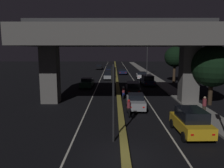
{
  "coord_description": "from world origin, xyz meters",
  "views": [
    {
      "loc": [
        -0.64,
        -11.21,
        5.87
      ],
      "look_at": [
        -0.83,
        15.06,
        1.74
      ],
      "focal_mm": 35.0,
      "sensor_mm": 36.0,
      "label": 1
    }
  ],
  "objects_px": {
    "car_dark_blue_fourth": "(148,80)",
    "motorcycle_black_filtering_near": "(129,109)",
    "street_lamp": "(146,53)",
    "car_silver_second": "(136,101)",
    "car_dark_blue_third_oncoming": "(109,69)",
    "traffic_light_left_of_median": "(113,90)",
    "car_black_fourth_oncoming": "(99,67)",
    "car_white_fifth": "(141,75)",
    "car_taxi_yellow_lead": "(191,121)",
    "car_dark_blue_sixth": "(123,71)",
    "pedestrian_on_sidewalk": "(204,106)",
    "car_silver_second_oncoming": "(109,75)",
    "car_black_third": "(133,87)",
    "car_dark_green_lead_oncoming": "(87,83)",
    "motorcycle_blue_filtering_mid": "(123,93)"
  },
  "relations": [
    {
      "from": "car_dark_blue_third_oncoming",
      "to": "car_black_third",
      "type": "bearing_deg",
      "value": 5.49
    },
    {
      "from": "car_black_third",
      "to": "car_taxi_yellow_lead",
      "type": "bearing_deg",
      "value": -168.18
    },
    {
      "from": "car_taxi_yellow_lead",
      "to": "car_black_fourth_oncoming",
      "type": "height_order",
      "value": "car_taxi_yellow_lead"
    },
    {
      "from": "motorcycle_blue_filtering_mid",
      "to": "car_taxi_yellow_lead",
      "type": "bearing_deg",
      "value": -157.41
    },
    {
      "from": "street_lamp",
      "to": "car_dark_green_lead_oncoming",
      "type": "xyz_separation_m",
      "value": [
        -11.41,
        -15.41,
        -4.43
      ]
    },
    {
      "from": "car_dark_blue_sixth",
      "to": "car_silver_second_oncoming",
      "type": "xyz_separation_m",
      "value": [
        -3.1,
        -9.01,
        0.24
      ]
    },
    {
      "from": "car_black_fourth_oncoming",
      "to": "motorcycle_blue_filtering_mid",
      "type": "bearing_deg",
      "value": 7.45
    },
    {
      "from": "car_silver_second",
      "to": "car_dark_blue_third_oncoming",
      "type": "relative_size",
      "value": 0.94
    },
    {
      "from": "car_silver_second",
      "to": "car_dark_blue_third_oncoming",
      "type": "bearing_deg",
      "value": 7.13
    },
    {
      "from": "traffic_light_left_of_median",
      "to": "car_white_fifth",
      "type": "distance_m",
      "value": 30.85
    },
    {
      "from": "car_dark_blue_fourth",
      "to": "car_black_fourth_oncoming",
      "type": "xyz_separation_m",
      "value": [
        -10.02,
        30.05,
        -0.14
      ]
    },
    {
      "from": "street_lamp",
      "to": "car_silver_second",
      "type": "xyz_separation_m",
      "value": [
        -5.05,
        -27.79,
        -4.43
      ]
    },
    {
      "from": "traffic_light_left_of_median",
      "to": "car_black_third",
      "type": "relative_size",
      "value": 1.14
    },
    {
      "from": "traffic_light_left_of_median",
      "to": "car_dark_blue_third_oncoming",
      "type": "xyz_separation_m",
      "value": [
        -1.04,
        41.8,
        -2.39
      ]
    },
    {
      "from": "car_silver_second_oncoming",
      "to": "car_silver_second",
      "type": "bearing_deg",
      "value": 10.13
    },
    {
      "from": "car_taxi_yellow_lead",
      "to": "car_dark_blue_third_oncoming",
      "type": "height_order",
      "value": "car_dark_blue_third_oncoming"
    },
    {
      "from": "street_lamp",
      "to": "car_dark_blue_sixth",
      "type": "relative_size",
      "value": 2.27
    },
    {
      "from": "car_dark_blue_third_oncoming",
      "to": "motorcycle_blue_filtering_mid",
      "type": "xyz_separation_m",
      "value": [
        2.26,
        -29.06,
        -0.39
      ]
    },
    {
      "from": "car_silver_second",
      "to": "car_dark_blue_third_oncoming",
      "type": "height_order",
      "value": "car_dark_blue_third_oncoming"
    },
    {
      "from": "car_silver_second",
      "to": "traffic_light_left_of_median",
      "type": "bearing_deg",
      "value": 165.82
    },
    {
      "from": "car_black_third",
      "to": "car_black_fourth_oncoming",
      "type": "xyz_separation_m",
      "value": [
        -7.02,
        36.63,
        -0.05
      ]
    },
    {
      "from": "car_dark_blue_fourth",
      "to": "traffic_light_left_of_median",
      "type": "bearing_deg",
      "value": 163.7
    },
    {
      "from": "car_dark_blue_fourth",
      "to": "motorcycle_black_filtering_near",
      "type": "distance_m",
      "value": 17.34
    },
    {
      "from": "car_dark_green_lead_oncoming",
      "to": "motorcycle_black_filtering_near",
      "type": "height_order",
      "value": "car_dark_green_lead_oncoming"
    },
    {
      "from": "street_lamp",
      "to": "pedestrian_on_sidewalk",
      "type": "relative_size",
      "value": 5.45
    },
    {
      "from": "motorcycle_black_filtering_near",
      "to": "car_dark_blue_third_oncoming",
      "type": "bearing_deg",
      "value": 3.7
    },
    {
      "from": "car_silver_second",
      "to": "pedestrian_on_sidewalk",
      "type": "bearing_deg",
      "value": -110.54
    },
    {
      "from": "motorcycle_black_filtering_near",
      "to": "street_lamp",
      "type": "bearing_deg",
      "value": -11.26
    },
    {
      "from": "car_silver_second",
      "to": "car_dark_green_lead_oncoming",
      "type": "height_order",
      "value": "car_silver_second"
    },
    {
      "from": "car_silver_second_oncoming",
      "to": "street_lamp",
      "type": "bearing_deg",
      "value": 126.45
    },
    {
      "from": "car_dark_blue_sixth",
      "to": "pedestrian_on_sidewalk",
      "type": "relative_size",
      "value": 2.41
    },
    {
      "from": "car_dark_green_lead_oncoming",
      "to": "car_black_fourth_oncoming",
      "type": "bearing_deg",
      "value": -177.45
    },
    {
      "from": "car_dark_blue_fourth",
      "to": "car_dark_blue_sixth",
      "type": "xyz_separation_m",
      "value": [
        -3.47,
        16.53,
        -0.19
      ]
    },
    {
      "from": "car_dark_blue_sixth",
      "to": "car_dark_blue_third_oncoming",
      "type": "distance_m",
      "value": 4.28
    },
    {
      "from": "motorcycle_blue_filtering_mid",
      "to": "car_silver_second_oncoming",
      "type": "bearing_deg",
      "value": 9.74
    },
    {
      "from": "car_black_fourth_oncoming",
      "to": "motorcycle_black_filtering_near",
      "type": "xyz_separation_m",
      "value": [
        5.74,
        -46.85,
        -0.13
      ]
    },
    {
      "from": "street_lamp",
      "to": "car_dark_green_lead_oncoming",
      "type": "bearing_deg",
      "value": -126.5
    },
    {
      "from": "street_lamp",
      "to": "car_silver_second_oncoming",
      "type": "height_order",
      "value": "street_lamp"
    },
    {
      "from": "car_taxi_yellow_lead",
      "to": "motorcycle_blue_filtering_mid",
      "type": "relative_size",
      "value": 2.1
    },
    {
      "from": "car_taxi_yellow_lead",
      "to": "car_dark_blue_sixth",
      "type": "xyz_separation_m",
      "value": [
        -3.22,
        37.82,
        -0.24
      ]
    },
    {
      "from": "car_black_fourth_oncoming",
      "to": "motorcycle_black_filtering_near",
      "type": "bearing_deg",
      "value": 6.46
    },
    {
      "from": "traffic_light_left_of_median",
      "to": "motorcycle_blue_filtering_mid",
      "type": "xyz_separation_m",
      "value": [
        1.22,
        12.74,
        -2.78
      ]
    },
    {
      "from": "car_white_fifth",
      "to": "car_black_fourth_oncoming",
      "type": "height_order",
      "value": "car_white_fifth"
    },
    {
      "from": "street_lamp",
      "to": "motorcycle_black_filtering_near",
      "type": "bearing_deg",
      "value": -101.13
    },
    {
      "from": "car_dark_blue_sixth",
      "to": "motorcycle_blue_filtering_mid",
      "type": "bearing_deg",
      "value": 178.0
    },
    {
      "from": "traffic_light_left_of_median",
      "to": "car_dark_blue_third_oncoming",
      "type": "distance_m",
      "value": 41.88
    },
    {
      "from": "street_lamp",
      "to": "car_black_fourth_oncoming",
      "type": "relative_size",
      "value": 2.08
    },
    {
      "from": "car_dark_blue_fourth",
      "to": "car_dark_blue_third_oncoming",
      "type": "height_order",
      "value": "car_dark_blue_third_oncoming"
    },
    {
      "from": "car_dark_blue_third_oncoming",
      "to": "car_dark_green_lead_oncoming",
      "type": "bearing_deg",
      "value": -10.8
    },
    {
      "from": "car_taxi_yellow_lead",
      "to": "car_dark_green_lead_oncoming",
      "type": "bearing_deg",
      "value": 25.04
    }
  ]
}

